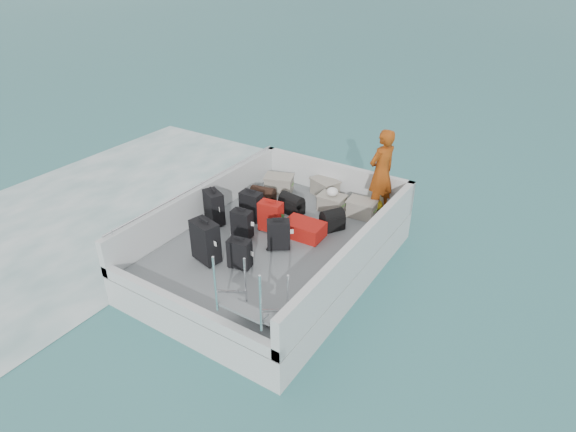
{
  "coord_description": "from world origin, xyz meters",
  "views": [
    {
      "loc": [
        4.4,
        -6.32,
        5.5
      ],
      "look_at": [
        0.08,
        0.38,
        1.0
      ],
      "focal_mm": 30.0,
      "sensor_mm": 36.0,
      "label": 1
    }
  ],
  "objects_px": {
    "crate_0": "(279,184)",
    "crate_1": "(325,188)",
    "suitcase_7": "(278,235)",
    "suitcase_3": "(206,242)",
    "suitcase_2": "(251,206)",
    "suitcase_1": "(214,208)",
    "crate_3": "(362,209)",
    "suitcase_8": "(304,229)",
    "suitcase_6": "(240,254)",
    "crate_2": "(332,203)",
    "suitcase_4": "(242,224)",
    "suitcase_5": "(271,217)",
    "passenger": "(381,172)"
  },
  "relations": [
    {
      "from": "crate_2",
      "to": "passenger",
      "type": "height_order",
      "value": "passenger"
    },
    {
      "from": "suitcase_8",
      "to": "suitcase_3",
      "type": "bearing_deg",
      "value": 146.11
    },
    {
      "from": "suitcase_7",
      "to": "suitcase_2",
      "type": "bearing_deg",
      "value": 114.86
    },
    {
      "from": "suitcase_4",
      "to": "crate_0",
      "type": "bearing_deg",
      "value": 97.25
    },
    {
      "from": "suitcase_4",
      "to": "crate_2",
      "type": "bearing_deg",
      "value": 57.23
    },
    {
      "from": "suitcase_5",
      "to": "suitcase_2",
      "type": "bearing_deg",
      "value": 159.09
    },
    {
      "from": "crate_0",
      "to": "crate_1",
      "type": "xyz_separation_m",
      "value": [
        0.95,
        0.41,
        -0.01
      ]
    },
    {
      "from": "suitcase_2",
      "to": "crate_1",
      "type": "relative_size",
      "value": 1.08
    },
    {
      "from": "suitcase_6",
      "to": "crate_3",
      "type": "xyz_separation_m",
      "value": [
        0.99,
        2.79,
        -0.11
      ]
    },
    {
      "from": "crate_2",
      "to": "passenger",
      "type": "bearing_deg",
      "value": 29.51
    },
    {
      "from": "suitcase_4",
      "to": "crate_0",
      "type": "relative_size",
      "value": 0.96
    },
    {
      "from": "suitcase_2",
      "to": "suitcase_8",
      "type": "xyz_separation_m",
      "value": [
        1.22,
        0.04,
        -0.16
      ]
    },
    {
      "from": "suitcase_1",
      "to": "crate_3",
      "type": "bearing_deg",
      "value": 64.07
    },
    {
      "from": "crate_1",
      "to": "crate_2",
      "type": "height_order",
      "value": "crate_1"
    },
    {
      "from": "suitcase_1",
      "to": "crate_1",
      "type": "xyz_separation_m",
      "value": [
        1.25,
        2.28,
        -0.17
      ]
    },
    {
      "from": "suitcase_2",
      "to": "crate_0",
      "type": "bearing_deg",
      "value": 97.5
    },
    {
      "from": "suitcase_1",
      "to": "suitcase_6",
      "type": "height_order",
      "value": "suitcase_1"
    },
    {
      "from": "crate_0",
      "to": "passenger",
      "type": "height_order",
      "value": "passenger"
    },
    {
      "from": "suitcase_8",
      "to": "crate_2",
      "type": "xyz_separation_m",
      "value": [
        -0.05,
        1.2,
        0.01
      ]
    },
    {
      "from": "suitcase_1",
      "to": "crate_1",
      "type": "distance_m",
      "value": 2.61
    },
    {
      "from": "suitcase_3",
      "to": "crate_1",
      "type": "bearing_deg",
      "value": 95.21
    },
    {
      "from": "suitcase_2",
      "to": "suitcase_4",
      "type": "height_order",
      "value": "suitcase_2"
    },
    {
      "from": "suitcase_1",
      "to": "suitcase_4",
      "type": "height_order",
      "value": "suitcase_1"
    },
    {
      "from": "suitcase_2",
      "to": "suitcase_7",
      "type": "bearing_deg",
      "value": -31.98
    },
    {
      "from": "suitcase_8",
      "to": "crate_0",
      "type": "height_order",
      "value": "crate_0"
    },
    {
      "from": "suitcase_7",
      "to": "crate_0",
      "type": "bearing_deg",
      "value": 87.72
    },
    {
      "from": "crate_0",
      "to": "passenger",
      "type": "distance_m",
      "value": 2.39
    },
    {
      "from": "suitcase_2",
      "to": "crate_2",
      "type": "xyz_separation_m",
      "value": [
        1.17,
        1.24,
        -0.15
      ]
    },
    {
      "from": "suitcase_6",
      "to": "suitcase_8",
      "type": "distance_m",
      "value": 1.54
    },
    {
      "from": "suitcase_7",
      "to": "suitcase_8",
      "type": "bearing_deg",
      "value": 39.47
    },
    {
      "from": "crate_3",
      "to": "suitcase_5",
      "type": "bearing_deg",
      "value": -129.82
    },
    {
      "from": "crate_3",
      "to": "suitcase_1",
      "type": "bearing_deg",
      "value": -141.91
    },
    {
      "from": "suitcase_5",
      "to": "crate_1",
      "type": "xyz_separation_m",
      "value": [
        0.14,
        1.92,
        -0.14
      ]
    },
    {
      "from": "suitcase_2",
      "to": "passenger",
      "type": "distance_m",
      "value": 2.71
    },
    {
      "from": "suitcase_8",
      "to": "suitcase_7",
      "type": "bearing_deg",
      "value": 163.25
    },
    {
      "from": "suitcase_1",
      "to": "suitcase_4",
      "type": "bearing_deg",
      "value": 16.3
    },
    {
      "from": "suitcase_3",
      "to": "suitcase_8",
      "type": "relative_size",
      "value": 1.03
    },
    {
      "from": "suitcase_2",
      "to": "crate_3",
      "type": "distance_m",
      "value": 2.26
    },
    {
      "from": "suitcase_6",
      "to": "suitcase_3",
      "type": "bearing_deg",
      "value": -177.63
    },
    {
      "from": "suitcase_2",
      "to": "suitcase_5",
      "type": "relative_size",
      "value": 1.0
    },
    {
      "from": "suitcase_5",
      "to": "crate_1",
      "type": "relative_size",
      "value": 1.08
    },
    {
      "from": "suitcase_3",
      "to": "suitcase_4",
      "type": "xyz_separation_m",
      "value": [
        0.05,
        0.96,
        -0.1
      ]
    },
    {
      "from": "suitcase_3",
      "to": "suitcase_8",
      "type": "height_order",
      "value": "suitcase_3"
    },
    {
      "from": "suitcase_3",
      "to": "suitcase_6",
      "type": "relative_size",
      "value": 1.42
    },
    {
      "from": "suitcase_1",
      "to": "suitcase_2",
      "type": "relative_size",
      "value": 1.12
    },
    {
      "from": "suitcase_4",
      "to": "crate_0",
      "type": "height_order",
      "value": "suitcase_4"
    },
    {
      "from": "passenger",
      "to": "suitcase_2",
      "type": "bearing_deg",
      "value": -27.4
    },
    {
      "from": "suitcase_4",
      "to": "suitcase_5",
      "type": "xyz_separation_m",
      "value": [
        0.32,
        0.5,
        0.02
      ]
    },
    {
      "from": "suitcase_6",
      "to": "crate_2",
      "type": "height_order",
      "value": "suitcase_6"
    },
    {
      "from": "suitcase_6",
      "to": "crate_2",
      "type": "relative_size",
      "value": 1.05
    }
  ]
}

